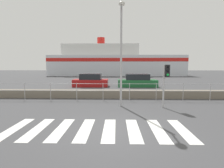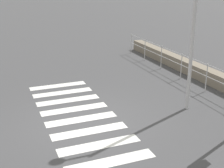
{
  "view_description": "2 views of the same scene",
  "coord_description": "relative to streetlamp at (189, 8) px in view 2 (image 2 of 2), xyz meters",
  "views": [
    {
      "loc": [
        0.01,
        -6.29,
        2.38
      ],
      "look_at": [
        -0.2,
        2.0,
        1.5
      ],
      "focal_mm": 28.0,
      "sensor_mm": 36.0,
      "label": 1
    },
    {
      "loc": [
        8.88,
        -2.51,
        4.51
      ],
      "look_at": [
        0.01,
        1.0,
        1.2
      ],
      "focal_mm": 50.0,
      "sensor_mm": 36.0,
      "label": 2
    }
  ],
  "objects": [
    {
      "name": "harbor_fence",
      "position": [
        -0.28,
        1.96,
        -2.76
      ],
      "size": [
        16.33,
        0.04,
        1.2
      ],
      "color": "#B2B2B5",
      "rests_on": "ground_plane"
    },
    {
      "name": "streetlamp",
      "position": [
        0.0,
        0.0,
        0.0
      ],
      "size": [
        0.32,
        1.28,
        5.65
      ],
      "color": "#B2B2B5",
      "rests_on": "ground_plane"
    },
    {
      "name": "crosswalk",
      "position": [
        -0.98,
        -3.53,
        -3.54
      ],
      "size": [
        6.75,
        2.4,
        0.01
      ],
      "color": "silver",
      "rests_on": "ground_plane"
    },
    {
      "name": "ground_plane",
      "position": [
        -0.28,
        -3.53,
        -3.55
      ],
      "size": [
        160.0,
        160.0,
        0.0
      ],
      "primitive_type": "plane",
      "color": "#424244"
    }
  ]
}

